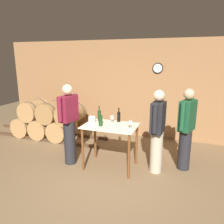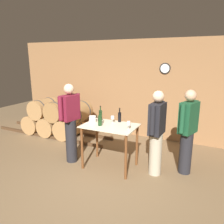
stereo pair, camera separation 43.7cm
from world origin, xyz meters
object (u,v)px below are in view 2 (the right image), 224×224
(wine_glass_near_center, at_px, (129,123))
(wine_bottle_center, at_px, (120,117))
(wine_bottle_far_left, at_px, (100,115))
(person_visitor_with_scarf, at_px, (187,131))
(person_host, at_px, (157,132))
(person_visitor_bearded, at_px, (70,122))
(wine_glass_near_left, at_px, (112,118))
(ice_bucket, at_px, (93,119))
(wine_bottle_left, at_px, (100,120))

(wine_glass_near_center, bearing_deg, wine_bottle_center, 132.09)
(wine_bottle_far_left, xyz_separation_m, person_visitor_with_scarf, (1.76, 0.20, -0.15))
(person_host, bearing_deg, person_visitor_bearded, -172.12)
(wine_bottle_center, bearing_deg, wine_glass_near_left, -132.01)
(wine_bottle_center, bearing_deg, person_host, -11.75)
(wine_bottle_center, xyz_separation_m, person_visitor_with_scarf, (1.35, 0.12, -0.14))
(wine_bottle_far_left, bearing_deg, person_host, -4.59)
(ice_bucket, xyz_separation_m, person_visitor_bearded, (-0.45, -0.15, -0.07))
(ice_bucket, bearing_deg, wine_bottle_far_left, 66.36)
(person_host, height_order, person_visitor_bearded, person_visitor_bearded)
(ice_bucket, bearing_deg, wine_bottle_center, 28.13)
(wine_bottle_left, height_order, ice_bucket, wine_bottle_left)
(person_visitor_with_scarf, bearing_deg, person_host, -150.19)
(wine_glass_near_left, distance_m, ice_bucket, 0.42)
(wine_bottle_center, distance_m, person_visitor_with_scarf, 1.37)
(ice_bucket, relative_size, person_visitor_bearded, 0.08)
(wine_bottle_center, height_order, ice_bucket, wine_bottle_center)
(ice_bucket, height_order, person_visitor_with_scarf, person_visitor_with_scarf)
(person_visitor_bearded, bearing_deg, wine_bottle_left, 1.60)
(person_visitor_with_scarf, bearing_deg, ice_bucket, -168.09)
(wine_bottle_left, xyz_separation_m, ice_bucket, (-0.25, 0.13, -0.04))
(wine_glass_near_left, bearing_deg, person_visitor_with_scarf, 9.46)
(wine_bottle_left, relative_size, wine_bottle_center, 0.96)
(person_host, xyz_separation_m, person_visitor_with_scarf, (0.52, 0.30, 0.01))
(wine_glass_near_left, height_order, wine_glass_near_center, wine_glass_near_center)
(person_host, bearing_deg, wine_glass_near_left, 176.70)
(wine_glass_near_left, xyz_separation_m, person_host, (0.94, -0.05, -0.15))
(wine_bottle_far_left, height_order, person_visitor_bearded, person_visitor_bearded)
(person_visitor_with_scarf, distance_m, person_visitor_bearded, 2.37)
(wine_bottle_left, bearing_deg, wine_glass_near_left, 63.24)
(wine_bottle_center, bearing_deg, wine_bottle_left, -121.88)
(person_host, relative_size, person_visitor_bearded, 0.97)
(wine_bottle_far_left, height_order, wine_glass_near_center, wine_bottle_far_left)
(wine_glass_near_left, distance_m, person_visitor_bearded, 0.90)
(wine_bottle_left, bearing_deg, person_visitor_bearded, -178.40)
(wine_glass_near_center, relative_size, person_visitor_with_scarf, 0.10)
(wine_bottle_far_left, distance_m, wine_glass_near_center, 0.84)
(wine_glass_near_center, bearing_deg, wine_bottle_far_left, 157.27)
(wine_bottle_center, relative_size, person_visitor_bearded, 0.18)
(wine_glass_near_center, xyz_separation_m, person_visitor_bearded, (-1.31, -0.02, -0.13))
(wine_bottle_far_left, bearing_deg, wine_bottle_center, 10.06)
(wine_bottle_center, height_order, person_visitor_bearded, person_visitor_bearded)
(person_host, xyz_separation_m, person_visitor_bearded, (-1.78, -0.25, 0.03))
(wine_bottle_left, distance_m, wine_glass_near_center, 0.61)
(person_visitor_bearded, bearing_deg, person_visitor_with_scarf, 13.30)
(wine_bottle_far_left, distance_m, wine_bottle_left, 0.37)
(person_visitor_with_scarf, bearing_deg, wine_glass_near_center, -152.36)
(wine_glass_near_left, relative_size, person_visitor_bearded, 0.09)
(wine_bottle_far_left, height_order, wine_bottle_center, wine_bottle_far_left)
(ice_bucket, distance_m, person_visitor_with_scarf, 1.89)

